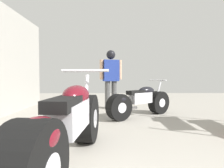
{
  "coord_description": "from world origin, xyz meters",
  "views": [
    {
      "loc": [
        -0.42,
        -0.18,
        0.96
      ],
      "look_at": [
        -0.37,
        3.07,
        0.83
      ],
      "focal_mm": 30.04,
      "sensor_mm": 36.0,
      "label": 1
    }
  ],
  "objects": [
    {
      "name": "ground_plane",
      "position": [
        0.0,
        3.13,
        0.0
      ],
      "size": [
        15.02,
        15.02,
        0.0
      ],
      "primitive_type": "plane",
      "color": "#9E998E"
    },
    {
      "name": "motorcycle_maroon_cruiser",
      "position": [
        -0.83,
        1.71,
        0.44
      ],
      "size": [
        0.67,
        2.28,
        1.06
      ],
      "color": "black",
      "rests_on": "ground_plane"
    },
    {
      "name": "motorcycle_black_naked",
      "position": [
        0.3,
        4.24,
        0.36
      ],
      "size": [
        1.67,
        1.27,
        0.88
      ],
      "color": "black",
      "rests_on": "ground_plane"
    },
    {
      "name": "mechanic_in_blue",
      "position": [
        -0.37,
        5.42,
        1.04
      ],
      "size": [
        0.69,
        0.36,
        1.74
      ],
      "color": "#4C4C4C",
      "rests_on": "ground_plane"
    }
  ]
}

